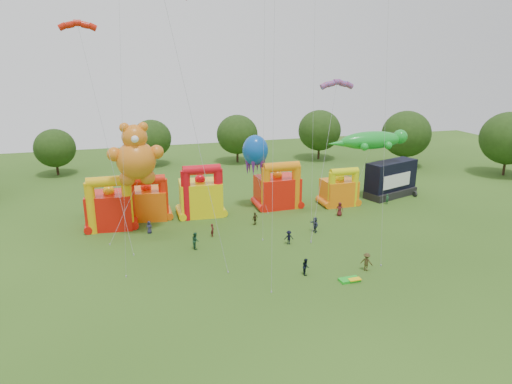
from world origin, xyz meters
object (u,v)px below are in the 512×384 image
object	(u,v)px
bouncy_castle_2	(201,196)
octopus_kite	(257,163)
teddy_bear_kite	(132,176)
spectator_4	(255,219)
stage_trailer	(391,179)
gecko_kite	(367,156)
bouncy_castle_0	(110,208)
spectator_0	(149,227)

from	to	relation	value
bouncy_castle_2	octopus_kite	xyz separation A→B (m)	(8.04, 0.59, 3.91)
teddy_bear_kite	spectator_4	bearing A→B (deg)	-2.58
bouncy_castle_2	stage_trailer	bearing A→B (deg)	1.18
spectator_4	stage_trailer	bearing A→B (deg)	162.12
bouncy_castle_2	gecko_kite	bearing A→B (deg)	-0.83
octopus_kite	bouncy_castle_0	bearing A→B (deg)	-173.85
spectator_0	octopus_kite	bearing A→B (deg)	42.01
teddy_bear_kite	bouncy_castle_2	bearing A→B (deg)	29.72
octopus_kite	spectator_0	bearing A→B (deg)	-160.17
stage_trailer	teddy_bear_kite	world-z (taller)	teddy_bear_kite
octopus_kite	bouncy_castle_2	bearing A→B (deg)	-175.80
stage_trailer	spectator_4	bearing A→B (deg)	-165.00
stage_trailer	octopus_kite	distance (m)	21.83
spectator_0	spectator_4	xyz separation A→B (m)	(13.22, -0.77, 0.07)
octopus_kite	spectator_0	world-z (taller)	octopus_kite
gecko_kite	bouncy_castle_2	bearing A→B (deg)	179.17
teddy_bear_kite	stage_trailer	bearing A→B (deg)	8.38
bouncy_castle_0	octopus_kite	size ratio (longest dim) A/B	0.66
stage_trailer	octopus_kite	size ratio (longest dim) A/B	0.89
gecko_kite	spectator_0	bearing A→B (deg)	-171.80
gecko_kite	octopus_kite	xyz separation A→B (m)	(-16.42, 0.95, -0.19)
bouncy_castle_0	spectator_4	xyz separation A→B (m)	(17.65, -4.17, -1.80)
spectator_4	octopus_kite	bearing A→B (deg)	-141.20
stage_trailer	gecko_kite	xyz separation A→B (m)	(-5.04, -0.96, 4.19)
bouncy_castle_0	octopus_kite	distance (m)	20.25
spectator_0	spectator_4	bearing A→B (deg)	18.83
bouncy_castle_2	spectator_0	distance (m)	8.99
bouncy_castle_0	stage_trailer	size ratio (longest dim) A/B	0.75
gecko_kite	octopus_kite	distance (m)	16.45
bouncy_castle_2	spectator_4	size ratio (longest dim) A/B	4.31
stage_trailer	bouncy_castle_0	bearing A→B (deg)	-177.02
spectator_0	stage_trailer	bearing A→B (deg)	30.75
stage_trailer	gecko_kite	world-z (taller)	gecko_kite
bouncy_castle_2	spectator_4	bearing A→B (deg)	-43.73
bouncy_castle_0	spectator_4	bearing A→B (deg)	-13.29
bouncy_castle_0	gecko_kite	bearing A→B (deg)	1.87
bouncy_castle_2	octopus_kite	world-z (taller)	octopus_kite
stage_trailer	spectator_4	world-z (taller)	stage_trailer
stage_trailer	teddy_bear_kite	xyz separation A→B (m)	(-38.32, -5.64, 4.68)
spectator_0	spectator_4	distance (m)	13.24
stage_trailer	gecko_kite	size ratio (longest dim) A/B	0.73
bouncy_castle_0	bouncy_castle_2	distance (m)	11.79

